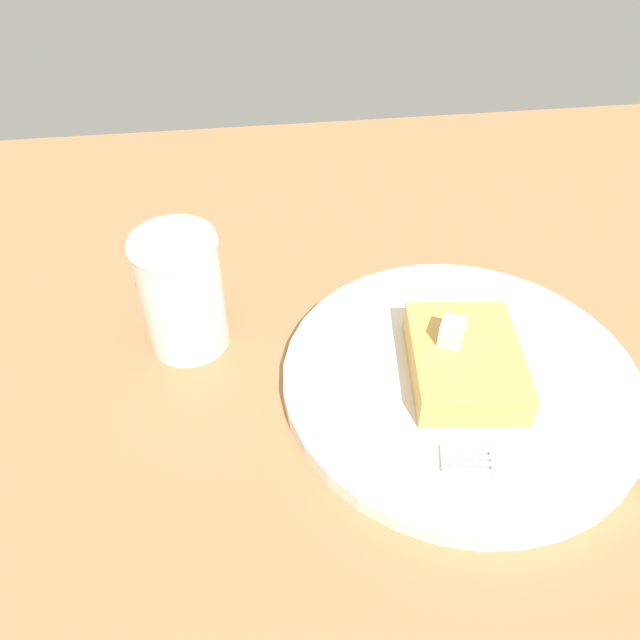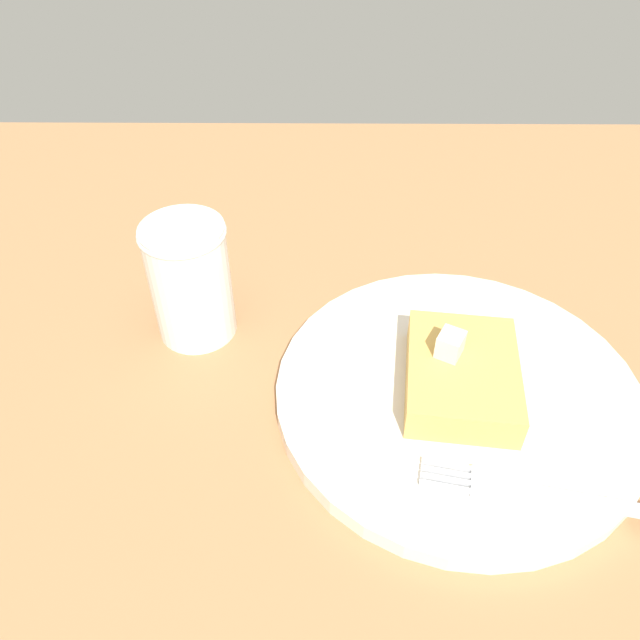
{
  "view_description": "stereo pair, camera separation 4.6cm",
  "coord_description": "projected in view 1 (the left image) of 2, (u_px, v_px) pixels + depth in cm",
  "views": [
    {
      "loc": [
        -7.32,
        -22.6,
        38.34
      ],
      "look_at": [
        -2.96,
        11.22,
        6.99
      ],
      "focal_mm": 35.0,
      "sensor_mm": 36.0,
      "label": 1
    },
    {
      "loc": [
        -2.7,
        -22.88,
        38.34
      ],
      "look_at": [
        -2.96,
        11.22,
        6.99
      ],
      "focal_mm": 35.0,
      "sensor_mm": 36.0,
      "label": 2
    }
  ],
  "objects": [
    {
      "name": "table_surface",
      "position": [
        384.0,
        489.0,
        0.42
      ],
      "size": [
        107.53,
        107.53,
        2.49
      ],
      "primitive_type": "cube",
      "color": "#A27047",
      "rests_on": "ground"
    },
    {
      "name": "plate",
      "position": [
        460.0,
        378.0,
        0.47
      ],
      "size": [
        26.78,
        26.78,
        1.38
      ],
      "color": "silver",
      "rests_on": "table_surface"
    },
    {
      "name": "toast_slice_center",
      "position": [
        464.0,
        361.0,
        0.46
      ],
      "size": [
        8.96,
        11.1,
        2.66
      ],
      "primitive_type": "cube",
      "rotation": [
        0.0,
        0.0,
        -0.12
      ],
      "color": "gold",
      "rests_on": "plate"
    },
    {
      "name": "butter_pat_primary",
      "position": [
        452.0,
        332.0,
        0.45
      ],
      "size": [
        2.32,
        2.39,
        1.83
      ],
      "primitive_type": "cube",
      "rotation": [
        0.0,
        0.0,
        1.07
      ],
      "color": "#F3EAC6",
      "rests_on": "toast_slice_center"
    },
    {
      "name": "fork",
      "position": [
        549.0,
        466.0,
        0.4
      ],
      "size": [
        15.96,
        4.68,
        0.36
      ],
      "color": "silver",
      "rests_on": "plate"
    },
    {
      "name": "syrup_jar",
      "position": [
        182.0,
        295.0,
        0.48
      ],
      "size": [
        6.61,
        6.61,
        10.09
      ],
      "color": "#48210D",
      "rests_on": "table_surface"
    }
  ]
}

